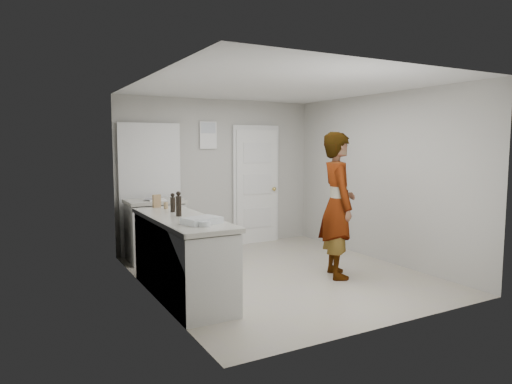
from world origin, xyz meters
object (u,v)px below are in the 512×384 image
oil_cruet_a (173,203)px  egg_bowl (204,224)px  person (338,205)px  baking_dish (202,221)px  cake_mix_box (157,201)px  oil_cruet_b (179,204)px  spice_jar (166,205)px

oil_cruet_a → egg_bowl: bearing=-91.6°
person → baking_dish: bearing=120.7°
cake_mix_box → egg_bowl: (0.03, -1.57, -0.06)m
person → oil_cruet_b: (-2.08, 0.29, 0.11)m
person → cake_mix_box: person is taller
person → oil_cruet_a: person is taller
spice_jar → oil_cruet_b: oil_cruet_b is taller
person → egg_bowl: 2.12m
spice_jar → oil_cruet_a: oil_cruet_a is taller
cake_mix_box → oil_cruet_a: oil_cruet_a is taller
baking_dish → egg_bowl: 0.16m
baking_dish → person: bearing=8.5°
spice_jar → egg_bowl: bearing=-91.7°
oil_cruet_a → baking_dish: (0.01, -0.93, -0.08)m
spice_jar → oil_cruet_b: bearing=-94.6°
baking_dish → spice_jar: bearing=89.7°
cake_mix_box → baking_dish: 1.42m
spice_jar → oil_cruet_b: (-0.05, -0.65, 0.09)m
oil_cruet_b → oil_cruet_a: bearing=83.0°
person → cake_mix_box: (-2.09, 1.11, 0.06)m
person → baking_dish: person is taller
person → egg_bowl: bearing=124.7°
person → oil_cruet_b: 2.10m
oil_cruet_b → cake_mix_box: bearing=91.0°
oil_cruet_a → spice_jar: bearing=87.9°
cake_mix_box → oil_cruet_a: size_ratio=0.72×
spice_jar → oil_cruet_b: size_ratio=0.30×
person → spice_jar: 2.24m
person → baking_dish: size_ratio=4.42×
spice_jar → egg_bowl: 1.40m
person → oil_cruet_a: (-2.04, 0.63, 0.08)m
cake_mix_box → baking_dish: bearing=-96.0°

